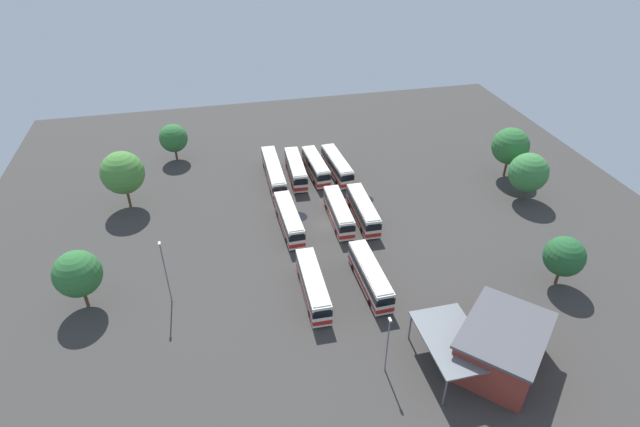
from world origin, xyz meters
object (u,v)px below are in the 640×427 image
object	(u,v)px
lamp_post_near_entrance	(388,343)
tree_east_edge	(528,172)
bus_row1_slot0	(289,219)
tree_west_edge	(77,274)
lamp_post_far_corner	(165,271)
tree_northeast	(564,256)
depot_building	(501,347)
tree_south_edge	(123,173)
bus_row1_slot2	(339,212)
bus_row0_slot2	(316,166)
tree_northwest	(173,138)
bus_row2_slot0	(313,285)
bus_row0_slot0	(274,172)
bus_row0_slot1	(296,169)
bus_row1_slot3	(363,210)
bus_row0_slot3	(337,165)
tree_north_edge	(510,146)
bus_row2_slot2	(370,275)
maintenance_shelter	(452,340)

from	to	relation	value
lamp_post_near_entrance	tree_east_edge	size ratio (longest dim) A/B	0.94
bus_row1_slot0	tree_west_edge	size ratio (longest dim) A/B	1.44
lamp_post_far_corner	tree_east_edge	size ratio (longest dim) A/B	1.13
tree_northeast	lamp_post_far_corner	bearing A→B (deg)	-99.14
depot_building	tree_south_edge	bearing A→B (deg)	-135.48
bus_row1_slot2	lamp_post_far_corner	distance (m)	29.17
bus_row0_slot2	lamp_post_near_entrance	size ratio (longest dim) A/B	1.42
bus_row1_slot2	tree_northwest	bearing A→B (deg)	-137.69
bus_row2_slot0	tree_south_edge	world-z (taller)	tree_south_edge
bus_row0_slot0	tree_south_edge	distance (m)	25.49
bus_row0_slot2	bus_row2_slot0	world-z (taller)	same
tree_northeast	tree_south_edge	bearing A→B (deg)	-119.94
bus_row0_slot0	bus_row0_slot1	xyz separation A→B (m)	(-0.15, 4.10, -0.00)
lamp_post_far_corner	depot_building	bearing A→B (deg)	62.55
tree_west_edge	bus_row2_slot0	bearing A→B (deg)	80.67
bus_row0_slot1	tree_south_edge	world-z (taller)	tree_south_edge
bus_row1_slot2	bus_row0_slot2	bearing A→B (deg)	-179.11
depot_building	bus_row1_slot3	bearing A→B (deg)	-168.46
bus_row0_slot3	tree_east_edge	size ratio (longest dim) A/B	1.44
lamp_post_far_corner	tree_west_edge	bearing A→B (deg)	-98.34
tree_northwest	tree_northeast	bearing A→B (deg)	45.82
tree_south_edge	tree_north_edge	bearing A→B (deg)	86.07
bus_row0_slot0	bus_row0_slot3	xyz separation A→B (m)	(0.27, 11.77, -0.00)
tree_west_edge	tree_northwest	world-z (taller)	tree_west_edge
tree_east_edge	tree_northeast	size ratio (longest dim) A/B	1.14
bus_row1_slot0	bus_row2_slot2	distance (m)	17.77
bus_row0_slot3	tree_north_edge	distance (m)	31.35
tree_north_edge	tree_northeast	xyz separation A→B (m)	(28.88, -8.74, -1.33)
bus_row0_slot2	bus_row1_slot0	size ratio (longest dim) A/B	0.93
bus_row1_slot0	bus_row2_slot0	size ratio (longest dim) A/B	0.99
lamp_post_far_corner	lamp_post_near_entrance	bearing A→B (deg)	54.45
bus_row0_slot3	depot_building	distance (m)	47.42
bus_row0_slot1	tree_south_edge	distance (m)	29.53
bus_row1_slot3	tree_north_edge	size ratio (longest dim) A/B	1.26
bus_row0_slot3	maintenance_shelter	world-z (taller)	maintenance_shelter
bus_row2_slot0	tree_northwest	size ratio (longest dim) A/B	1.66
bus_row0_slot3	tree_northwest	world-z (taller)	tree_northwest
depot_building	tree_north_edge	bearing A→B (deg)	149.31
bus_row0_slot3	depot_building	bearing A→B (deg)	8.15
lamp_post_near_entrance	depot_building	bearing A→B (deg)	80.97
bus_row1_slot3	tree_west_edge	size ratio (longest dim) A/B	1.41
bus_row0_slot1	bus_row1_slot2	distance (m)	16.05
maintenance_shelter	tree_northeast	xyz separation A→B (m)	(-9.48, 20.28, 0.75)
lamp_post_far_corner	tree_east_edge	xyz separation A→B (m)	(-12.57, 58.55, -0.01)
bus_row2_slot0	bus_row1_slot2	bearing A→B (deg)	154.51
depot_building	tree_northeast	distance (m)	18.26
bus_row0_slot0	bus_row1_slot2	size ratio (longest dim) A/B	1.29
bus_row0_slot2	tree_south_edge	world-z (taller)	tree_south_edge
bus_row0_slot3	bus_row1_slot3	xyz separation A→B (m)	(15.46, 0.30, -0.00)
bus_row0_slot2	bus_row2_slot0	size ratio (longest dim) A/B	0.93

